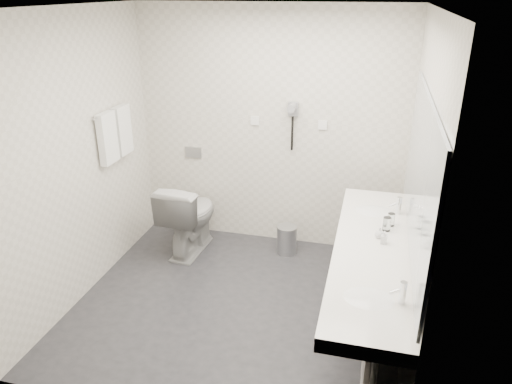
# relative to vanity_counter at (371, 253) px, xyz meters

# --- Properties ---
(floor) EXTENTS (2.80, 2.80, 0.00)m
(floor) POSITION_rel_vanity_counter_xyz_m (-1.12, 0.20, -0.80)
(floor) COLOR #29282D
(floor) RESTS_ON ground
(ceiling) EXTENTS (2.80, 2.80, 0.00)m
(ceiling) POSITION_rel_vanity_counter_xyz_m (-1.12, 0.20, 1.70)
(ceiling) COLOR white
(ceiling) RESTS_ON wall_back
(wall_back) EXTENTS (2.80, 0.00, 2.80)m
(wall_back) POSITION_rel_vanity_counter_xyz_m (-1.12, 1.50, 0.45)
(wall_back) COLOR silver
(wall_back) RESTS_ON floor
(wall_front) EXTENTS (2.80, 0.00, 2.80)m
(wall_front) POSITION_rel_vanity_counter_xyz_m (-1.12, -1.10, 0.45)
(wall_front) COLOR silver
(wall_front) RESTS_ON floor
(wall_left) EXTENTS (0.00, 2.60, 2.60)m
(wall_left) POSITION_rel_vanity_counter_xyz_m (-2.52, 0.20, 0.45)
(wall_left) COLOR silver
(wall_left) RESTS_ON floor
(wall_right) EXTENTS (0.00, 2.60, 2.60)m
(wall_right) POSITION_rel_vanity_counter_xyz_m (0.27, 0.20, 0.45)
(wall_right) COLOR silver
(wall_right) RESTS_ON floor
(vanity_counter) EXTENTS (0.55, 2.20, 0.10)m
(vanity_counter) POSITION_rel_vanity_counter_xyz_m (0.00, 0.00, 0.00)
(vanity_counter) COLOR white
(vanity_counter) RESTS_ON floor
(vanity_panel) EXTENTS (0.03, 2.15, 0.75)m
(vanity_panel) POSITION_rel_vanity_counter_xyz_m (0.02, 0.00, -0.42)
(vanity_panel) COLOR gray
(vanity_panel) RESTS_ON floor
(vanity_post_far) EXTENTS (0.06, 0.06, 0.75)m
(vanity_post_far) POSITION_rel_vanity_counter_xyz_m (0.05, 1.04, -0.42)
(vanity_post_far) COLOR silver
(vanity_post_far) RESTS_ON floor
(mirror) EXTENTS (0.02, 2.20, 1.05)m
(mirror) POSITION_rel_vanity_counter_xyz_m (0.26, 0.00, 0.65)
(mirror) COLOR #B2BCC6
(mirror) RESTS_ON wall_right
(basin_near) EXTENTS (0.40, 0.31, 0.05)m
(basin_near) POSITION_rel_vanity_counter_xyz_m (0.00, -0.65, 0.04)
(basin_near) COLOR white
(basin_near) RESTS_ON vanity_counter
(basin_far) EXTENTS (0.40, 0.31, 0.05)m
(basin_far) POSITION_rel_vanity_counter_xyz_m (0.00, 0.65, 0.04)
(basin_far) COLOR white
(basin_far) RESTS_ON vanity_counter
(faucet_near) EXTENTS (0.04, 0.04, 0.15)m
(faucet_near) POSITION_rel_vanity_counter_xyz_m (0.19, -0.65, 0.12)
(faucet_near) COLOR silver
(faucet_near) RESTS_ON vanity_counter
(faucet_far) EXTENTS (0.04, 0.04, 0.15)m
(faucet_far) POSITION_rel_vanity_counter_xyz_m (0.19, 0.65, 0.12)
(faucet_far) COLOR silver
(faucet_far) RESTS_ON vanity_counter
(soap_bottle_a) EXTENTS (0.05, 0.05, 0.10)m
(soap_bottle_a) POSITION_rel_vanity_counter_xyz_m (0.08, 0.09, 0.10)
(soap_bottle_a) COLOR beige
(soap_bottle_a) RESTS_ON vanity_counter
(soap_bottle_b) EXTENTS (0.09, 0.09, 0.09)m
(soap_bottle_b) POSITION_rel_vanity_counter_xyz_m (0.05, 0.17, 0.09)
(soap_bottle_b) COLOR beige
(soap_bottle_b) RESTS_ON vanity_counter
(glass_left) EXTENTS (0.06, 0.06, 0.11)m
(glass_left) POSITION_rel_vanity_counter_xyz_m (0.10, 0.31, 0.11)
(glass_left) COLOR silver
(glass_left) RESTS_ON vanity_counter
(glass_right) EXTENTS (0.06, 0.06, 0.11)m
(glass_right) POSITION_rel_vanity_counter_xyz_m (0.13, 0.40, 0.10)
(glass_right) COLOR silver
(glass_right) RESTS_ON vanity_counter
(toilet) EXTENTS (0.50, 0.81, 0.79)m
(toilet) POSITION_rel_vanity_counter_xyz_m (-1.87, 1.03, -0.40)
(toilet) COLOR white
(toilet) RESTS_ON floor
(flush_plate) EXTENTS (0.18, 0.02, 0.12)m
(flush_plate) POSITION_rel_vanity_counter_xyz_m (-1.98, 1.49, 0.15)
(flush_plate) COLOR #B2B5BA
(flush_plate) RESTS_ON wall_back
(pedal_bin) EXTENTS (0.27, 0.27, 0.29)m
(pedal_bin) POSITION_rel_vanity_counter_xyz_m (-0.86, 1.21, -0.65)
(pedal_bin) COLOR #B2B5BA
(pedal_bin) RESTS_ON floor
(bin_lid) EXTENTS (0.21, 0.21, 0.02)m
(bin_lid) POSITION_rel_vanity_counter_xyz_m (-0.86, 1.21, -0.50)
(bin_lid) COLOR #B2B5BA
(bin_lid) RESTS_ON pedal_bin
(towel_rail) EXTENTS (0.02, 0.62, 0.02)m
(towel_rail) POSITION_rel_vanity_counter_xyz_m (-2.47, 0.75, 0.75)
(towel_rail) COLOR silver
(towel_rail) RESTS_ON wall_left
(towel_near) EXTENTS (0.07, 0.24, 0.48)m
(towel_near) POSITION_rel_vanity_counter_xyz_m (-2.46, 0.61, 0.53)
(towel_near) COLOR white
(towel_near) RESTS_ON towel_rail
(towel_far) EXTENTS (0.07, 0.24, 0.48)m
(towel_far) POSITION_rel_vanity_counter_xyz_m (-2.46, 0.89, 0.53)
(towel_far) COLOR white
(towel_far) RESTS_ON towel_rail
(dryer_cradle) EXTENTS (0.10, 0.04, 0.14)m
(dryer_cradle) POSITION_rel_vanity_counter_xyz_m (-0.88, 1.47, 0.70)
(dryer_cradle) COLOR gray
(dryer_cradle) RESTS_ON wall_back
(dryer_barrel) EXTENTS (0.08, 0.14, 0.08)m
(dryer_barrel) POSITION_rel_vanity_counter_xyz_m (-0.88, 1.40, 0.73)
(dryer_barrel) COLOR gray
(dryer_barrel) RESTS_ON dryer_cradle
(dryer_cord) EXTENTS (0.02, 0.02, 0.35)m
(dryer_cord) POSITION_rel_vanity_counter_xyz_m (-0.88, 1.46, 0.45)
(dryer_cord) COLOR black
(dryer_cord) RESTS_ON dryer_cradle
(switch_plate_a) EXTENTS (0.09, 0.02, 0.09)m
(switch_plate_a) POSITION_rel_vanity_counter_xyz_m (-1.27, 1.49, 0.55)
(switch_plate_a) COLOR white
(switch_plate_a) RESTS_ON wall_back
(switch_plate_b) EXTENTS (0.09, 0.02, 0.09)m
(switch_plate_b) POSITION_rel_vanity_counter_xyz_m (-0.57, 1.49, 0.55)
(switch_plate_b) COLOR white
(switch_plate_b) RESTS_ON wall_back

